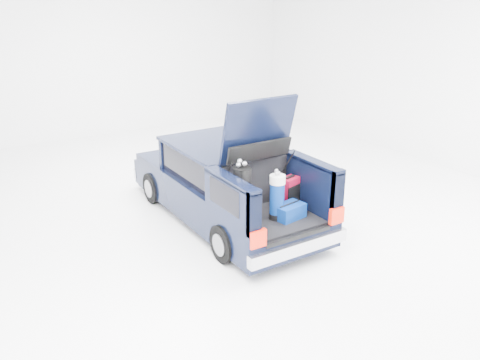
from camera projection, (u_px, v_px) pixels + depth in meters
ground at (226, 219)px, 9.49m from camera, size 14.00×14.00×0.00m
car at (223, 183)px, 9.34m from camera, size 1.87×4.65×2.47m
red_suitcase at (290, 192)px, 8.44m from camera, size 0.37×0.30×0.54m
black_golf_bag at (242, 195)px, 7.80m from camera, size 0.37×0.38×1.01m
blue_golf_bag at (277, 197)px, 7.95m from camera, size 0.32×0.32×0.83m
blue_duffel at (289, 211)px, 8.06m from camera, size 0.53×0.39×0.25m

